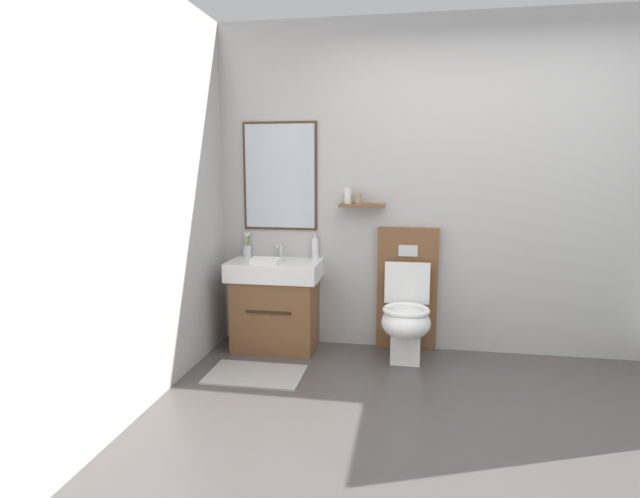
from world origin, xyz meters
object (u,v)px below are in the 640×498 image
vanity_sink_left (276,303)px  soap_dispenser (315,248)px  toothbrush_cup (247,249)px  folded_hand_towel (266,261)px  toilet (406,310)px

vanity_sink_left → soap_dispenser: (0.30, 0.17, 0.43)m
vanity_sink_left → toothbrush_cup: size_ratio=3.51×
toothbrush_cup → folded_hand_towel: 0.38m
toilet → toothbrush_cup: (-1.34, 0.16, 0.41)m
vanity_sink_left → toilet: size_ratio=0.73×
soap_dispenser → toilet: bearing=-12.7°
vanity_sink_left → toothbrush_cup: toothbrush_cup is taller
toilet → toothbrush_cup: size_ratio=4.80×
toilet → soap_dispenser: size_ratio=4.93×
toothbrush_cup → folded_hand_towel: bearing=-50.2°
toilet → soap_dispenser: 0.89m
soap_dispenser → folded_hand_towel: soap_dispenser is taller
toilet → toothbrush_cup: 1.41m
toilet → toothbrush_cup: toilet is taller
toilet → vanity_sink_left: bearing=179.8°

